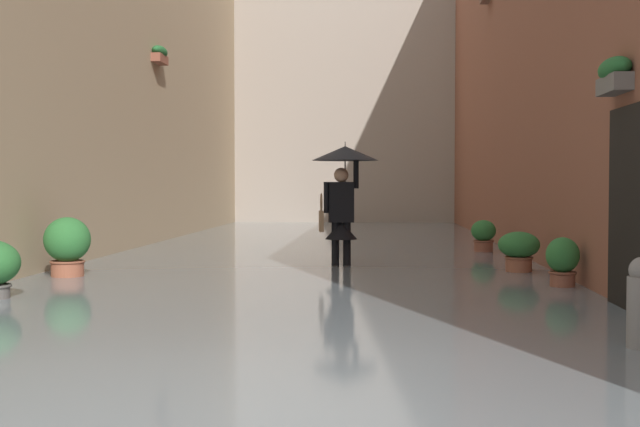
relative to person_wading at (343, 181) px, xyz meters
The scene contains 10 objects.
ground_plane 3.52m from the person_wading, 79.61° to the right, with size 60.00×60.00×0.00m, color slate.
flood_water 3.48m from the person_wading, 79.61° to the right, with size 8.05×29.02×0.17m, color slate.
building_facade_left 6.06m from the person_wading, 141.47° to the right, with size 2.04×27.02×9.66m.
building_facade_right 6.86m from the person_wading, 31.63° to the right, with size 2.04×27.02×9.61m.
building_facade_far 16.48m from the person_wading, 87.88° to the right, with size 10.85×1.80×13.74m, color #A89989.
person_wading is the anchor object (origin of this frame).
potted_plant_mid_left 2.86m from the person_wading, 162.37° to the left, with size 0.59×0.59×0.74m.
potted_plant_near_left 3.88m from the person_wading, 131.95° to the right, with size 0.46×0.46×0.76m.
potted_plant_far_left 3.92m from the person_wading, 137.51° to the left, with size 0.41×0.41×0.77m.
potted_plant_near_right 4.21m from the person_wading, 26.82° to the left, with size 0.63×0.63×0.98m.
Camera 1 is at (-1.10, 4.56, 1.42)m, focal length 47.04 mm.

